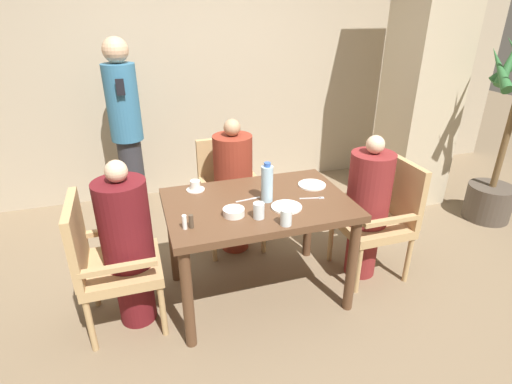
{
  "coord_description": "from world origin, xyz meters",
  "views": [
    {
      "loc": [
        -0.74,
        -2.29,
        1.97
      ],
      "look_at": [
        0.0,
        0.04,
        0.82
      ],
      "focal_mm": 28.0,
      "sensor_mm": 36.0,
      "label": 1
    }
  ],
  "objects_px": {
    "diner_in_far_chair": "(234,186)",
    "plate_main_left": "(287,207)",
    "bowl_small": "(234,212)",
    "glass_tall_near": "(259,211)",
    "diner_in_left_chair": "(128,244)",
    "teacup_with_saucer": "(195,186)",
    "plate_main_right": "(312,185)",
    "chair_right_side": "(382,213)",
    "chair_left_side": "(107,259)",
    "chair_far_side": "(230,189)",
    "standing_host": "(126,127)",
    "potted_palm": "(501,157)",
    "water_bottle": "(267,183)",
    "diner_in_right_chair": "(367,207)",
    "glass_tall_mid": "(286,217)"
  },
  "relations": [
    {
      "from": "water_bottle",
      "to": "glass_tall_near",
      "type": "relative_size",
      "value": 2.71
    },
    {
      "from": "diner_in_far_chair",
      "to": "glass_tall_near",
      "type": "xyz_separation_m",
      "value": [
        -0.07,
        -0.88,
        0.22
      ]
    },
    {
      "from": "standing_host",
      "to": "bowl_small",
      "type": "xyz_separation_m",
      "value": [
        0.59,
        -1.68,
        -0.14
      ]
    },
    {
      "from": "chair_right_side",
      "to": "chair_left_side",
      "type": "bearing_deg",
      "value": 180.0
    },
    {
      "from": "chair_far_side",
      "to": "bowl_small",
      "type": "xyz_separation_m",
      "value": [
        -0.21,
        -0.94,
        0.28
      ]
    },
    {
      "from": "chair_far_side",
      "to": "chair_right_side",
      "type": "height_order",
      "value": "same"
    },
    {
      "from": "chair_left_side",
      "to": "water_bottle",
      "type": "bearing_deg",
      "value": -0.57
    },
    {
      "from": "chair_far_side",
      "to": "diner_in_right_chair",
      "type": "xyz_separation_m",
      "value": [
        0.87,
        -0.8,
        0.08
      ]
    },
    {
      "from": "diner_in_left_chair",
      "to": "standing_host",
      "type": "xyz_separation_m",
      "value": [
        0.07,
        1.54,
        0.33
      ]
    },
    {
      "from": "plate_main_left",
      "to": "bowl_small",
      "type": "relative_size",
      "value": 1.47
    },
    {
      "from": "diner_in_left_chair",
      "to": "bowl_small",
      "type": "relative_size",
      "value": 8.5
    },
    {
      "from": "teacup_with_saucer",
      "to": "bowl_small",
      "type": "distance_m",
      "value": 0.48
    },
    {
      "from": "bowl_small",
      "to": "potted_palm",
      "type": "bearing_deg",
      "value": 11.22
    },
    {
      "from": "diner_in_right_chair",
      "to": "bowl_small",
      "type": "relative_size",
      "value": 8.4
    },
    {
      "from": "plate_main_left",
      "to": "bowl_small",
      "type": "bearing_deg",
      "value": 179.13
    },
    {
      "from": "chair_far_side",
      "to": "plate_main_right",
      "type": "distance_m",
      "value": 0.86
    },
    {
      "from": "bowl_small",
      "to": "water_bottle",
      "type": "bearing_deg",
      "value": 26.48
    },
    {
      "from": "diner_in_right_chair",
      "to": "potted_palm",
      "type": "distance_m",
      "value": 1.74
    },
    {
      "from": "diner_in_left_chair",
      "to": "diner_in_right_chair",
      "type": "bearing_deg",
      "value": 0.0
    },
    {
      "from": "chair_right_side",
      "to": "bowl_small",
      "type": "relative_size",
      "value": 6.79
    },
    {
      "from": "diner_in_left_chair",
      "to": "bowl_small",
      "type": "height_order",
      "value": "diner_in_left_chair"
    },
    {
      "from": "diner_in_right_chair",
      "to": "teacup_with_saucer",
      "type": "relative_size",
      "value": 8.89
    },
    {
      "from": "diner_in_left_chair",
      "to": "teacup_with_saucer",
      "type": "xyz_separation_m",
      "value": [
        0.5,
        0.3,
        0.2
      ]
    },
    {
      "from": "chair_left_side",
      "to": "potted_palm",
      "type": "xyz_separation_m",
      "value": [
        3.57,
        0.41,
        0.14
      ]
    },
    {
      "from": "chair_left_side",
      "to": "diner_in_far_chair",
      "type": "relative_size",
      "value": 0.8
    },
    {
      "from": "chair_far_side",
      "to": "diner_in_right_chair",
      "type": "bearing_deg",
      "value": -42.76
    },
    {
      "from": "diner_in_far_chair",
      "to": "chair_right_side",
      "type": "xyz_separation_m",
      "value": [
        1.01,
        -0.66,
        -0.09
      ]
    },
    {
      "from": "diner_in_right_chair",
      "to": "standing_host",
      "type": "height_order",
      "value": "standing_host"
    },
    {
      "from": "teacup_with_saucer",
      "to": "water_bottle",
      "type": "relative_size",
      "value": 0.47
    },
    {
      "from": "diner_in_left_chair",
      "to": "standing_host",
      "type": "height_order",
      "value": "standing_host"
    },
    {
      "from": "plate_main_left",
      "to": "teacup_with_saucer",
      "type": "distance_m",
      "value": 0.69
    },
    {
      "from": "plate_main_left",
      "to": "plate_main_right",
      "type": "distance_m",
      "value": 0.41
    },
    {
      "from": "diner_in_left_chair",
      "to": "plate_main_left",
      "type": "xyz_separation_m",
      "value": [
        1.02,
        -0.15,
        0.18
      ]
    },
    {
      "from": "diner_in_far_chair",
      "to": "standing_host",
      "type": "height_order",
      "value": "standing_host"
    },
    {
      "from": "diner_in_left_chair",
      "to": "chair_far_side",
      "type": "bearing_deg",
      "value": 42.76
    },
    {
      "from": "chair_right_side",
      "to": "chair_far_side",
      "type": "bearing_deg",
      "value": 141.49
    },
    {
      "from": "plate_main_right",
      "to": "water_bottle",
      "type": "relative_size",
      "value": 0.73
    },
    {
      "from": "bowl_small",
      "to": "glass_tall_near",
      "type": "bearing_deg",
      "value": -29.24
    },
    {
      "from": "teacup_with_saucer",
      "to": "plate_main_right",
      "type": "bearing_deg",
      "value": -12.41
    },
    {
      "from": "bowl_small",
      "to": "water_bottle",
      "type": "relative_size",
      "value": 0.5
    },
    {
      "from": "chair_left_side",
      "to": "chair_far_side",
      "type": "relative_size",
      "value": 1.0
    },
    {
      "from": "potted_palm",
      "to": "diner_in_far_chair",
      "type": "bearing_deg",
      "value": 174.29
    },
    {
      "from": "water_bottle",
      "to": "glass_tall_near",
      "type": "xyz_separation_m",
      "value": [
        -0.13,
        -0.21,
        -0.08
      ]
    },
    {
      "from": "diner_in_left_chair",
      "to": "glass_tall_mid",
      "type": "xyz_separation_m",
      "value": [
        0.93,
        -0.35,
        0.22
      ]
    },
    {
      "from": "chair_right_side",
      "to": "plate_main_left",
      "type": "relative_size",
      "value": 4.6
    },
    {
      "from": "standing_host",
      "to": "chair_far_side",
      "type": "bearing_deg",
      "value": -42.74
    },
    {
      "from": "diner_in_far_chair",
      "to": "plate_main_left",
      "type": "height_order",
      "value": "diner_in_far_chair"
    },
    {
      "from": "diner_in_left_chair",
      "to": "water_bottle",
      "type": "xyz_separation_m",
      "value": [
        0.93,
        -0.01,
        0.3
      ]
    },
    {
      "from": "diner_in_far_chair",
      "to": "standing_host",
      "type": "bearing_deg",
      "value": 132.27
    },
    {
      "from": "diner_in_left_chair",
      "to": "plate_main_left",
      "type": "bearing_deg",
      "value": -8.32
    }
  ]
}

